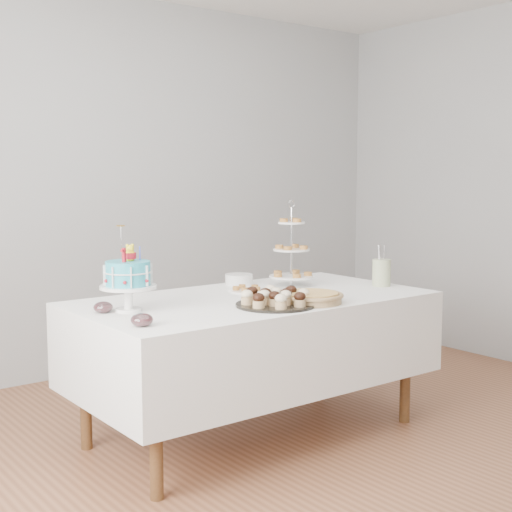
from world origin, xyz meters
TOP-DOWN VIEW (x-y plane):
  - floor at (0.00, 0.00)m, footprint 5.00×5.00m
  - walls at (0.00, 0.00)m, footprint 5.04×4.04m
  - table at (0.00, 0.30)m, footprint 1.92×1.02m
  - birthday_cake at (-0.73, 0.35)m, footprint 0.27×0.27m
  - cupcake_tray at (-0.08, 0.02)m, footprint 0.40×0.40m
  - pie at (0.13, -0.02)m, footprint 0.35×0.35m
  - tiered_stand at (0.42, 0.48)m, footprint 0.26×0.26m
  - plate_stack at (0.19, 0.70)m, footprint 0.16×0.16m
  - pastry_plate at (0.08, 0.47)m, footprint 0.21×0.21m
  - jam_bowl_a at (-0.84, 0.00)m, footprint 0.10×0.10m
  - jam_bowl_b at (-0.84, 0.39)m, footprint 0.09×0.09m
  - utensil_pitcher at (0.84, 0.15)m, footprint 0.12×0.11m

SIDE VIEW (x-z plane):
  - floor at x=0.00m, z-range 0.00..0.00m
  - table at x=0.00m, z-range 0.16..0.93m
  - pastry_plate at x=0.08m, z-range 0.77..0.80m
  - jam_bowl_b at x=-0.84m, z-range 0.77..0.82m
  - jam_bowl_a at x=-0.84m, z-range 0.77..0.83m
  - pie at x=0.13m, z-range 0.77..0.83m
  - plate_stack at x=0.19m, z-range 0.77..0.83m
  - cupcake_tray at x=-0.08m, z-range 0.77..0.86m
  - utensil_pitcher at x=0.84m, z-range 0.73..0.98m
  - birthday_cake at x=-0.73m, z-range 0.67..1.09m
  - tiered_stand at x=0.42m, z-range 0.73..1.24m
  - walls at x=0.00m, z-range 0.00..2.70m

